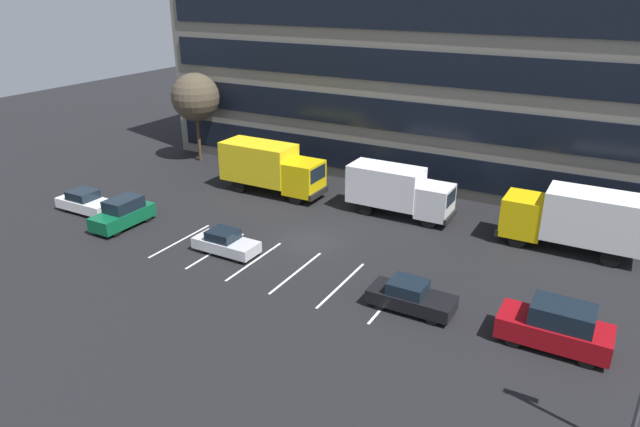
{
  "coord_description": "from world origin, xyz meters",
  "views": [
    {
      "loc": [
        16.12,
        -27.43,
        14.96
      ],
      "look_at": [
        0.04,
        1.25,
        1.4
      ],
      "focal_mm": 31.97,
      "sensor_mm": 36.0,
      "label": 1
    }
  ],
  "objects_px": {
    "box_truck_white": "(398,189)",
    "box_truck_yellow_all": "(270,166)",
    "sedan_white": "(86,202)",
    "suv_maroon": "(556,327)",
    "sedan_silver": "(225,243)",
    "box_truck_yellow": "(577,218)",
    "suv_forest": "(123,213)",
    "sedan_black": "(411,297)",
    "bare_tree": "(195,97)"
  },
  "relations": [
    {
      "from": "suv_forest",
      "to": "sedan_black",
      "type": "height_order",
      "value": "suv_forest"
    },
    {
      "from": "box_truck_white",
      "to": "box_truck_yellow_all",
      "type": "bearing_deg",
      "value": -177.1
    },
    {
      "from": "box_truck_yellow_all",
      "to": "suv_forest",
      "type": "relative_size",
      "value": 1.91
    },
    {
      "from": "suv_forest",
      "to": "suv_maroon",
      "type": "relative_size",
      "value": 0.89
    },
    {
      "from": "sedan_white",
      "to": "suv_maroon",
      "type": "distance_m",
      "value": 30.76
    },
    {
      "from": "box_truck_yellow",
      "to": "suv_forest",
      "type": "height_order",
      "value": "box_truck_yellow"
    },
    {
      "from": "box_truck_yellow",
      "to": "sedan_silver",
      "type": "distance_m",
      "value": 20.55
    },
    {
      "from": "box_truck_yellow_all",
      "to": "sedan_silver",
      "type": "relative_size",
      "value": 2.03
    },
    {
      "from": "box_truck_yellow",
      "to": "sedan_white",
      "type": "height_order",
      "value": "box_truck_yellow"
    },
    {
      "from": "sedan_white",
      "to": "sedan_silver",
      "type": "relative_size",
      "value": 1.08
    },
    {
      "from": "sedan_black",
      "to": "bare_tree",
      "type": "distance_m",
      "value": 29.37
    },
    {
      "from": "box_truck_white",
      "to": "suv_forest",
      "type": "distance_m",
      "value": 18.16
    },
    {
      "from": "box_truck_yellow_all",
      "to": "suv_forest",
      "type": "xyz_separation_m",
      "value": [
        -4.83,
        -9.95,
        -1.18
      ]
    },
    {
      "from": "box_truck_white",
      "to": "box_truck_yellow_all",
      "type": "distance_m",
      "value": 10.0
    },
    {
      "from": "sedan_silver",
      "to": "sedan_black",
      "type": "distance_m",
      "value": 11.72
    },
    {
      "from": "sedan_silver",
      "to": "suv_maroon",
      "type": "bearing_deg",
      "value": -1.08
    },
    {
      "from": "sedan_white",
      "to": "suv_forest",
      "type": "bearing_deg",
      "value": -6.98
    },
    {
      "from": "suv_maroon",
      "to": "bare_tree",
      "type": "xyz_separation_m",
      "value": [
        -31.83,
        14.02,
        4.59
      ]
    },
    {
      "from": "sedan_silver",
      "to": "bare_tree",
      "type": "height_order",
      "value": "bare_tree"
    },
    {
      "from": "sedan_silver",
      "to": "bare_tree",
      "type": "distance_m",
      "value": 19.86
    },
    {
      "from": "sedan_white",
      "to": "sedan_black",
      "type": "xyz_separation_m",
      "value": [
        24.14,
        -0.94,
        -0.01
      ]
    },
    {
      "from": "box_truck_yellow",
      "to": "suv_forest",
      "type": "distance_m",
      "value": 28.0
    },
    {
      "from": "sedan_silver",
      "to": "bare_tree",
      "type": "relative_size",
      "value": 0.51
    },
    {
      "from": "sedan_silver",
      "to": "suv_maroon",
      "type": "xyz_separation_m",
      "value": [
        18.3,
        -0.35,
        0.36
      ]
    },
    {
      "from": "box_truck_yellow",
      "to": "sedan_white",
      "type": "xyz_separation_m",
      "value": [
        -30.16,
        -9.91,
        -1.39
      ]
    },
    {
      "from": "sedan_white",
      "to": "sedan_black",
      "type": "relative_size",
      "value": 1.01
    },
    {
      "from": "box_truck_yellow_all",
      "to": "bare_tree",
      "type": "xyz_separation_m",
      "value": [
        -10.12,
        3.84,
        3.53
      ]
    },
    {
      "from": "box_truck_yellow",
      "to": "bare_tree",
      "type": "bearing_deg",
      "value": 173.85
    },
    {
      "from": "box_truck_white",
      "to": "bare_tree",
      "type": "height_order",
      "value": "bare_tree"
    },
    {
      "from": "suv_forest",
      "to": "box_truck_yellow",
      "type": "bearing_deg",
      "value": 21.88
    },
    {
      "from": "box_truck_yellow_all",
      "to": "suv_maroon",
      "type": "height_order",
      "value": "box_truck_yellow_all"
    },
    {
      "from": "suv_forest",
      "to": "sedan_silver",
      "type": "bearing_deg",
      "value": 0.79
    },
    {
      "from": "box_truck_white",
      "to": "sedan_white",
      "type": "relative_size",
      "value": 1.7
    },
    {
      "from": "suv_forest",
      "to": "box_truck_white",
      "type": "bearing_deg",
      "value": 35.21
    },
    {
      "from": "box_truck_yellow_all",
      "to": "bare_tree",
      "type": "distance_m",
      "value": 11.38
    },
    {
      "from": "box_truck_yellow_all",
      "to": "sedan_white",
      "type": "distance_m",
      "value": 13.14
    },
    {
      "from": "box_truck_white",
      "to": "suv_maroon",
      "type": "bearing_deg",
      "value": -42.35
    },
    {
      "from": "box_truck_white",
      "to": "box_truck_yellow",
      "type": "bearing_deg",
      "value": -0.16
    },
    {
      "from": "sedan_white",
      "to": "sedan_black",
      "type": "bearing_deg",
      "value": -2.23
    },
    {
      "from": "box_truck_yellow_all",
      "to": "sedan_silver",
      "type": "distance_m",
      "value": 10.5
    },
    {
      "from": "box_truck_white",
      "to": "box_truck_yellow",
      "type": "height_order",
      "value": "box_truck_yellow"
    },
    {
      "from": "suv_maroon",
      "to": "suv_forest",
      "type": "bearing_deg",
      "value": 179.5
    },
    {
      "from": "box_truck_yellow",
      "to": "sedan_black",
      "type": "height_order",
      "value": "box_truck_yellow"
    },
    {
      "from": "bare_tree",
      "to": "sedan_silver",
      "type": "bearing_deg",
      "value": -45.32
    },
    {
      "from": "suv_maroon",
      "to": "sedan_black",
      "type": "xyz_separation_m",
      "value": [
        -6.6,
        -0.19,
        -0.32
      ]
    },
    {
      "from": "box_truck_white",
      "to": "box_truck_yellow_all",
      "type": "relative_size",
      "value": 0.9
    },
    {
      "from": "sedan_black",
      "to": "bare_tree",
      "type": "xyz_separation_m",
      "value": [
        -25.23,
        14.21,
        4.91
      ]
    },
    {
      "from": "suv_maroon",
      "to": "bare_tree",
      "type": "bearing_deg",
      "value": 156.22
    },
    {
      "from": "box_truck_yellow",
      "to": "sedan_black",
      "type": "distance_m",
      "value": 12.48
    },
    {
      "from": "box_truck_yellow_all",
      "to": "suv_maroon",
      "type": "distance_m",
      "value": 24.0
    }
  ]
}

